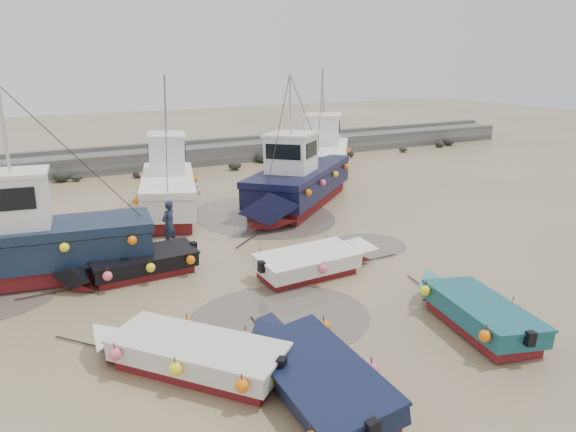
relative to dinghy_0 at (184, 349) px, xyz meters
name	(u,v)px	position (x,y,z in m)	size (l,w,h in m)	color
ground	(322,293)	(5.15, 2.26, -0.54)	(120.00, 120.00, 0.00)	tan
seawall	(143,160)	(5.19, 24.25, 0.09)	(60.00, 4.92, 1.50)	slate
puddle_a	(279,319)	(3.15, 1.30, -0.54)	(5.29, 5.29, 0.01)	#5A5246
puddle_b	(366,246)	(8.98, 5.26, -0.54)	(3.15, 3.15, 0.01)	#5A5246
puddle_d	(263,215)	(7.31, 10.98, -0.54)	(6.21, 6.21, 0.01)	#5A5246
dinghy_0	(184,349)	(0.00, 0.00, 0.00)	(4.64, 5.47, 1.43)	maroon
dinghy_1	(316,369)	(2.25, -2.16, 0.00)	(2.45, 6.40, 1.43)	maroon
dinghy_2	(473,307)	(7.59, -1.50, 0.01)	(2.59, 5.80, 1.43)	maroon
dinghy_4	(132,262)	(0.25, 6.24, 0.01)	(5.79, 1.98, 1.43)	maroon
dinghy_5	(316,259)	(5.76, 3.67, 0.01)	(5.71, 2.15, 1.43)	maroon
cabin_boat_0	(28,241)	(-2.66, 7.54, 0.82)	(9.61, 3.50, 6.22)	maroon
cabin_boat_1	(167,184)	(3.62, 13.48, 0.81)	(4.41, 9.64, 6.22)	maroon
cabin_boat_2	(295,181)	(9.23, 11.41, 0.77)	(9.27, 8.28, 6.22)	maroon
cabin_boat_3	(322,153)	(14.37, 17.38, 0.80)	(7.15, 9.20, 6.22)	maroon
person	(170,247)	(2.24, 8.68, -0.54)	(0.67, 0.44, 1.83)	#1A233B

